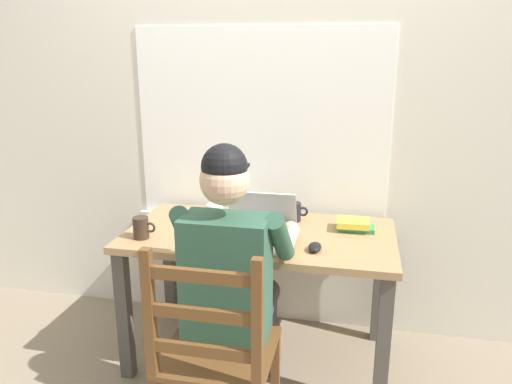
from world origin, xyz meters
TOP-DOWN VIEW (x-y plane):
  - ground_plane at (0.00, 0.00)m, footprint 8.00×8.00m
  - back_wall at (-0.00, 0.42)m, footprint 6.00×0.08m
  - desk at (0.00, 0.00)m, footprint 1.32×0.69m
  - seated_person at (-0.03, -0.42)m, footprint 0.50×0.60m
  - wooden_chair at (-0.03, -0.70)m, footprint 0.42×0.42m
  - laptop at (0.02, -0.12)m, footprint 0.33×0.31m
  - computer_mouse at (0.29, -0.18)m, footprint 0.06×0.10m
  - coffee_mug_white at (-0.25, 0.08)m, footprint 0.12×0.09m
  - coffee_mug_dark at (0.14, 0.20)m, footprint 0.12×0.08m
  - coffee_mug_spare at (-0.54, -0.20)m, footprint 0.11×0.07m
  - book_stack_main at (0.46, 0.12)m, footprint 0.19×0.13m
  - book_stack_side at (-0.04, 0.14)m, footprint 0.18×0.14m
  - paper_pile_near_laptop at (-0.21, 0.08)m, footprint 0.21×0.21m

SIDE VIEW (x-z plane):
  - ground_plane at x=0.00m, z-range 0.00..0.00m
  - wooden_chair at x=-0.03m, z-range -0.01..0.93m
  - desk at x=0.00m, z-range 0.25..0.96m
  - seated_person at x=-0.03m, z-range 0.06..1.30m
  - paper_pile_near_laptop at x=-0.21m, z-range 0.70..0.71m
  - computer_mouse at x=0.29m, z-range 0.70..0.74m
  - book_stack_main at x=0.46m, z-range 0.70..0.76m
  - book_stack_side at x=-0.04m, z-range 0.70..0.78m
  - coffee_mug_dark at x=0.14m, z-range 0.70..0.80m
  - coffee_mug_white at x=-0.25m, z-range 0.70..0.80m
  - laptop at x=0.02m, z-range 0.64..0.87m
  - coffee_mug_spare at x=-0.54m, z-range 0.70..0.81m
  - back_wall at x=0.00m, z-range -0.01..2.59m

